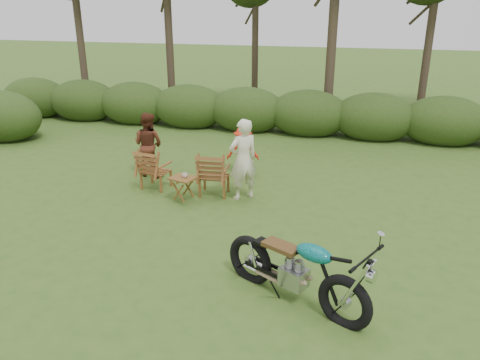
% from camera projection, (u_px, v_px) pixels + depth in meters
% --- Properties ---
extents(ground, '(80.00, 80.00, 0.00)m').
position_uv_depth(ground, '(231.00, 289.00, 6.83)').
color(ground, '#33531B').
rests_on(ground, ground).
extents(tree_line, '(22.52, 11.62, 8.14)m').
position_uv_depth(tree_line, '(334.00, 6.00, 14.15)').
color(tree_line, '#362B1D').
rests_on(tree_line, ground).
extents(motorcycle, '(2.38, 1.77, 1.28)m').
position_uv_depth(motorcycle, '(293.00, 299.00, 6.61)').
color(motorcycle, '#0CA39F').
rests_on(motorcycle, ground).
extents(lawn_chair_right, '(0.74, 0.74, 0.98)m').
position_uv_depth(lawn_chair_right, '(214.00, 194.00, 10.21)').
color(lawn_chair_right, brown).
rests_on(lawn_chair_right, ground).
extents(lawn_chair_left, '(0.73, 0.73, 0.94)m').
position_uv_depth(lawn_chair_left, '(157.00, 188.00, 10.57)').
color(lawn_chair_left, brown).
rests_on(lawn_chair_left, ground).
extents(side_table, '(0.62, 0.56, 0.54)m').
position_uv_depth(side_table, '(183.00, 190.00, 9.75)').
color(side_table, brown).
rests_on(side_table, ground).
extents(cup, '(0.15, 0.15, 0.10)m').
position_uv_depth(cup, '(185.00, 175.00, 9.64)').
color(cup, beige).
rests_on(cup, side_table).
extents(adult_a, '(0.75, 0.73, 1.73)m').
position_uv_depth(adult_a, '(243.00, 198.00, 10.01)').
color(adult_a, beige).
rests_on(adult_a, ground).
extents(adult_b, '(0.84, 0.71, 1.54)m').
position_uv_depth(adult_b, '(151.00, 175.00, 11.34)').
color(adult_b, '#522617').
rests_on(adult_b, ground).
extents(child, '(0.85, 0.60, 1.19)m').
position_uv_depth(child, '(243.00, 174.00, 11.39)').
color(child, red).
rests_on(child, ground).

